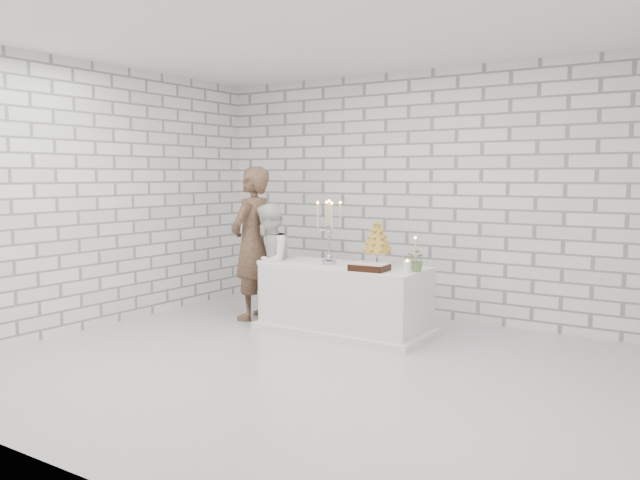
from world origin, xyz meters
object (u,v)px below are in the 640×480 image
Objects in this scene: cake_table at (345,299)px; groom at (252,243)px; croquembouche at (377,243)px; bride at (268,263)px; candelabra at (329,232)px.

groom is at bearing -179.75° from cake_table.
croquembouche is (1.66, 0.06, 0.09)m from groom.
groom is 0.36m from bride.
cake_table is 2.50× the size of candelabra.
cake_table is 0.98× the size of groom.
candelabra is at bearing 83.34° from groom.
groom is 3.53× the size of croquembouche.
candelabra is 1.38× the size of croquembouche.
croquembouche is at bearing 72.60° from bride.
cake_table is 1.07m from bride.
groom reaches higher than croquembouche.
groom is 1.31× the size of bride.
bride is 1.42m from croquembouche.
bride is at bearing -175.26° from croquembouche.
groom is at bearing -177.77° from croquembouche.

